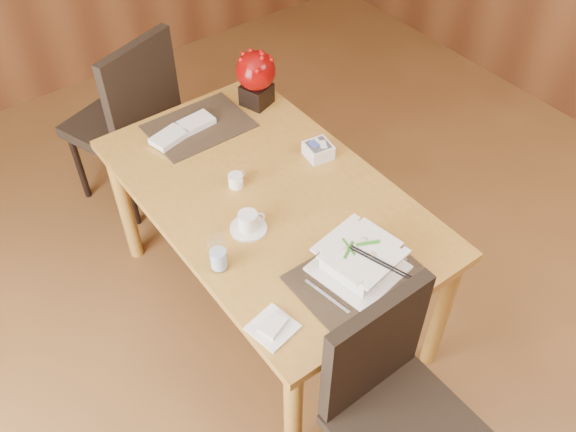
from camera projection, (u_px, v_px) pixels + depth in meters
ground at (351, 390)px, 2.70m from camera, size 6.00×6.00×0.00m
dining_table at (269, 209)px, 2.57m from camera, size 0.90×1.50×0.75m
placemat_near at (357, 276)px, 2.19m from camera, size 0.45×0.33×0.01m
placemat_far at (199, 126)px, 2.80m from camera, size 0.45×0.33×0.01m
soup_setting at (359, 260)px, 2.17m from camera, size 0.32×0.32×0.12m
coffee_cup at (248, 223)px, 2.33m from camera, size 0.14×0.14×0.08m
water_glass at (218, 253)px, 2.17m from camera, size 0.09×0.09×0.16m
creamer_jug at (236, 181)px, 2.50m from camera, size 0.10×0.10×0.06m
sugar_caddy at (318, 150)px, 2.63m from camera, size 0.12×0.12×0.06m
berry_decor at (256, 76)px, 2.82m from camera, size 0.19×0.19×0.27m
napkins_far at (185, 129)px, 2.76m from camera, size 0.32×0.15×0.03m
bread_plate at (273, 328)px, 2.03m from camera, size 0.16×0.16×0.01m
near_chair at (393, 399)px, 2.09m from camera, size 0.45×0.45×0.96m
far_chair at (130, 115)px, 3.15m from camera, size 0.61×0.61×1.02m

